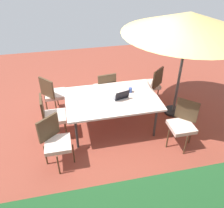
{
  "coord_description": "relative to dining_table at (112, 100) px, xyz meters",
  "views": [
    {
      "loc": [
        0.88,
        4.04,
        3.44
      ],
      "look_at": [
        0.0,
        0.0,
        0.62
      ],
      "focal_mm": 37.57,
      "sensor_mm": 36.0,
      "label": 1
    }
  ],
  "objects": [
    {
      "name": "dining_table",
      "position": [
        0.0,
        0.0,
        0.0
      ],
      "size": [
        1.94,
        1.29,
        0.78
      ],
      "color": "silver",
      "rests_on": "ground_plane"
    },
    {
      "name": "cup",
      "position": [
        -0.44,
        -0.14,
        0.1
      ],
      "size": [
        0.08,
        0.08,
        0.1
      ],
      "primitive_type": "cylinder",
      "color": "#334C99",
      "rests_on": "dining_table"
    },
    {
      "name": "chair_southwest",
      "position": [
        -1.2,
        -0.78,
        -0.18
      ],
      "size": [
        0.58,
        0.59,
        0.98
      ],
      "rotation": [
        0.0,
        0.0,
        0.71
      ],
      "color": "beige",
      "rests_on": "ground_plane"
    },
    {
      "name": "chair_southeast",
      "position": [
        1.24,
        -0.84,
        -0.18
      ],
      "size": [
        0.59,
        0.58,
        0.98
      ],
      "rotation": [
        0.0,
        0.0,
        5.43
      ],
      "color": "beige",
      "rests_on": "ground_plane"
    },
    {
      "name": "chair_south",
      "position": [
        -0.01,
        -0.82,
        -0.18
      ],
      "size": [
        0.47,
        0.48,
        0.98
      ],
      "rotation": [
        0.0,
        0.0,
        0.12
      ],
      "color": "beige",
      "rests_on": "ground_plane"
    },
    {
      "name": "chair_northwest",
      "position": [
        -1.25,
        0.83,
        -0.18
      ],
      "size": [
        0.59,
        0.59,
        0.98
      ],
      "rotation": [
        0.0,
        0.0,
        2.38
      ],
      "color": "beige",
      "rests_on": "ground_plane"
    },
    {
      "name": "laptop",
      "position": [
        -0.17,
        0.06,
        0.09
      ],
      "size": [
        0.37,
        0.32,
        0.21
      ],
      "rotation": [
        0.0,
        0.0,
        0.26
      ],
      "color": "gray",
      "rests_on": "dining_table"
    },
    {
      "name": "patio_umbrella",
      "position": [
        -1.59,
        -0.22,
        1.44
      ],
      "size": [
        2.69,
        2.69,
        2.38
      ],
      "color": "#4C4C4C",
      "rests_on": "ground_plane"
    },
    {
      "name": "ground_plane",
      "position": [
        0.0,
        0.0,
        -0.74
      ],
      "size": [
        10.0,
        10.0,
        0.02
      ],
      "primitive_type": "cube",
      "color": "brown"
    },
    {
      "name": "chair_northeast",
      "position": [
        1.22,
        0.8,
        -0.18
      ],
      "size": [
        0.58,
        0.58,
        0.98
      ],
      "rotation": [
        0.0,
        0.0,
        3.8
      ],
      "color": "beige",
      "rests_on": "ground_plane"
    },
    {
      "name": "chair_east",
      "position": [
        1.28,
        0.02,
        -0.18
      ],
      "size": [
        0.47,
        0.46,
        0.98
      ],
      "rotation": [
        0.0,
        0.0,
        4.78
      ],
      "color": "beige",
      "rests_on": "ground_plane"
    }
  ]
}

